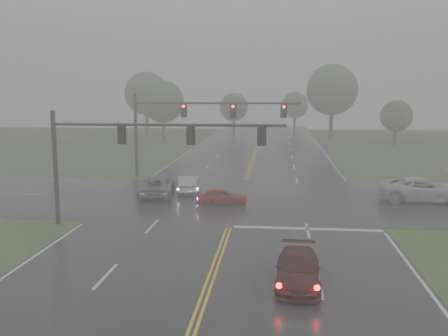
# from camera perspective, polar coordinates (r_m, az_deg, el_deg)

# --- Properties ---
(main_road) EXTENTS (18.00, 160.00, 0.02)m
(main_road) POSITION_cam_1_polar(r_m,az_deg,el_deg) (34.65, 1.49, -4.28)
(main_road) COLOR black
(main_road) RESTS_ON ground
(cross_street) EXTENTS (120.00, 14.00, 0.02)m
(cross_street) POSITION_cam_1_polar(r_m,az_deg,el_deg) (36.60, 1.74, -3.57)
(cross_street) COLOR black
(cross_street) RESTS_ON ground
(stop_bar) EXTENTS (8.50, 0.50, 0.01)m
(stop_bar) POSITION_cam_1_polar(r_m,az_deg,el_deg) (29.18, 9.50, -6.91)
(stop_bar) COLOR #BDBDBD
(stop_bar) RESTS_ON ground
(sedan_maroon) EXTENTS (1.98, 4.48, 1.28)m
(sedan_maroon) POSITION_cam_1_polar(r_m,az_deg,el_deg) (21.17, 8.42, -13.03)
(sedan_maroon) COLOR #370A0A
(sedan_maroon) RESTS_ON ground
(sedan_red) EXTENTS (3.63, 1.78, 1.19)m
(sedan_red) POSITION_cam_1_polar(r_m,az_deg,el_deg) (34.64, -0.26, -4.27)
(sedan_red) COLOR maroon
(sedan_red) RESTS_ON ground
(sedan_silver) EXTENTS (2.29, 4.20, 1.31)m
(sedan_silver) POSITION_cam_1_polar(r_m,az_deg,el_deg) (38.95, -4.33, -2.83)
(sedan_silver) COLOR #A3A5AB
(sedan_silver) RESTS_ON ground
(car_grey) EXTENTS (3.09, 5.52, 1.46)m
(car_grey) POSITION_cam_1_polar(r_m,az_deg,el_deg) (37.99, -7.62, -3.18)
(car_grey) COLOR #585A60
(car_grey) RESTS_ON ground
(pickup_white) EXTENTS (6.17, 2.97, 1.70)m
(pickup_white) POSITION_cam_1_polar(r_m,az_deg,el_deg) (38.56, 21.76, -3.56)
(pickup_white) COLOR silver
(pickup_white) RESTS_ON ground
(signal_gantry_near) EXTENTS (13.51, 0.29, 6.74)m
(signal_gantry_near) POSITION_cam_1_polar(r_m,az_deg,el_deg) (29.12, -11.22, 2.60)
(signal_gantry_near) COLOR black
(signal_gantry_near) RESTS_ON ground
(signal_gantry_far) EXTENTS (15.09, 0.39, 7.66)m
(signal_gantry_far) POSITION_cam_1_polar(r_m,az_deg,el_deg) (45.37, -4.28, 5.73)
(signal_gantry_far) COLOR black
(signal_gantry_far) RESTS_ON ground
(tree_nw_a) EXTENTS (6.42, 6.42, 9.42)m
(tree_nw_a) POSITION_cam_1_polar(r_m,az_deg,el_deg) (77.25, -6.96, 7.53)
(tree_nw_a) COLOR #2E241E
(tree_nw_a) RESTS_ON ground
(tree_ne_a) EXTENTS (8.30, 8.30, 12.19)m
(tree_ne_a) POSITION_cam_1_polar(r_m,az_deg,el_deg) (83.59, 12.25, 8.74)
(tree_ne_a) COLOR #2E241E
(tree_ne_a) RESTS_ON ground
(tree_n_mid) EXTENTS (5.12, 5.12, 7.52)m
(tree_n_mid) POSITION_cam_1_polar(r_m,az_deg,el_deg) (90.43, 1.12, 6.97)
(tree_n_mid) COLOR #2E241E
(tree_n_mid) RESTS_ON ground
(tree_e_near) EXTENTS (4.48, 4.48, 6.58)m
(tree_e_near) POSITION_cam_1_polar(r_m,az_deg,el_deg) (75.01, 19.09, 5.64)
(tree_e_near) COLOR #2E241E
(tree_e_near) RESTS_ON ground
(tree_nw_b) EXTENTS (7.63, 7.63, 11.20)m
(tree_nw_b) POSITION_cam_1_polar(r_m,az_deg,el_deg) (89.84, -8.87, 8.41)
(tree_nw_b) COLOR #2E241E
(tree_nw_b) RESTS_ON ground
(tree_n_far) EXTENTS (5.26, 5.26, 7.72)m
(tree_n_far) POSITION_cam_1_polar(r_m,az_deg,el_deg) (100.67, 8.11, 7.15)
(tree_n_far) COLOR #2E241E
(tree_n_far) RESTS_ON ground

